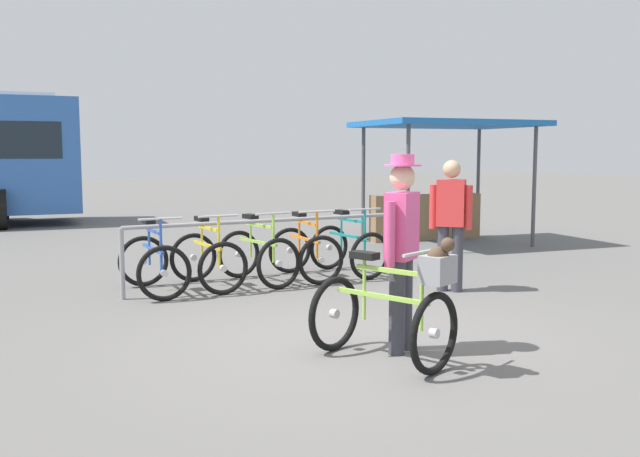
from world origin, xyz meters
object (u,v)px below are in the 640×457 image
racked_bike_orange (305,252)px  person_with_featured_bike (401,245)px  featured_bicycle (394,307)px  racked_bike_lime (258,256)px  racked_bike_teal (349,249)px  pedestrian_with_backpack (451,217)px  market_stall (437,170)px  racked_bike_blue (153,264)px  racked_bike_yellow (208,260)px

racked_bike_orange → person_with_featured_bike: 3.71m
featured_bicycle → person_with_featured_bike: person_with_featured_bike is taller
racked_bike_lime → racked_bike_teal: 1.40m
pedestrian_with_backpack → market_stall: (2.93, 3.85, 0.46)m
racked_bike_blue → featured_bicycle: (0.84, -3.86, 0.12)m
racked_bike_orange → market_stall: size_ratio=0.33×
featured_bicycle → pedestrian_with_backpack: bearing=41.6°
racked_bike_orange → racked_bike_teal: (0.70, -0.02, 0.00)m
racked_bike_lime → featured_bicycle: (-0.56, -3.83, 0.12)m
racked_bike_lime → racked_bike_teal: bearing=-1.5°
racked_bike_lime → person_with_featured_bike: person_with_featured_bike is taller
racked_bike_yellow → person_with_featured_bike: size_ratio=0.64×
racked_bike_orange → market_stall: bearing=28.2°
pedestrian_with_backpack → racked_bike_blue: bearing=152.6°
featured_bicycle → person_with_featured_bike: size_ratio=0.73×
racked_bike_blue → market_stall: 6.65m
racked_bike_orange → person_with_featured_bike: size_ratio=0.66×
racked_bike_orange → racked_bike_blue: bearing=178.5°
racked_bike_teal → racked_bike_lime: bearing=178.5°
racked_bike_teal → racked_bike_orange: bearing=178.5°
featured_bicycle → pedestrian_with_backpack: 3.28m
person_with_featured_bike → pedestrian_with_backpack: bearing=41.1°
racked_bike_orange → racked_bike_yellow: bearing=178.5°
racked_bike_orange → racked_bike_teal: 0.70m
racked_bike_yellow → racked_bike_lime: (0.70, -0.02, 0.00)m
racked_bike_teal → pedestrian_with_backpack: (0.48, -1.63, 0.57)m
racked_bike_yellow → featured_bicycle: (0.14, -3.85, 0.12)m
racked_bike_lime → racked_bike_yellow: bearing=178.5°
racked_bike_teal → pedestrian_with_backpack: 1.79m
racked_bike_yellow → market_stall: 6.00m
racked_bike_yellow → racked_bike_lime: size_ratio=0.94×
pedestrian_with_backpack → market_stall: 4.86m
racked_bike_yellow → racked_bike_orange: 1.40m
pedestrian_with_backpack → racked_bike_teal: bearing=106.3°
racked_bike_lime → person_with_featured_bike: (-0.28, -3.55, 0.58)m
person_with_featured_bike → racked_bike_teal: bearing=64.4°
market_stall → featured_bicycle: bearing=-131.7°
racked_bike_blue → market_stall: size_ratio=0.33×
pedestrian_with_backpack → market_stall: size_ratio=0.48×
featured_bicycle → person_with_featured_bike: bearing=45.6°
racked_bike_yellow → racked_bike_teal: (2.10, -0.05, -0.00)m
racked_bike_lime → person_with_featured_bike: size_ratio=0.68×
racked_bike_blue → racked_bike_teal: bearing=-1.5°
racked_bike_lime → racked_bike_blue: bearing=178.5°
featured_bicycle → market_stall: bearing=48.3°
featured_bicycle → pedestrian_with_backpack: pedestrian_with_backpack is taller
racked_bike_lime → market_stall: market_stall is taller
racked_bike_yellow → racked_bike_teal: size_ratio=0.96×
racked_bike_lime → racked_bike_orange: bearing=-1.5°
market_stall → racked_bike_yellow: bearing=-158.5°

